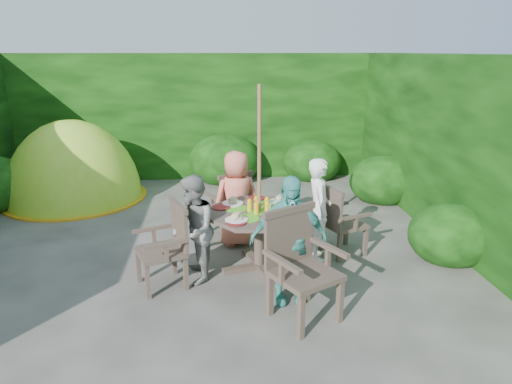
{
  "coord_description": "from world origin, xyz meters",
  "views": [
    {
      "loc": [
        0.39,
        -5.69,
        2.54
      ],
      "look_at": [
        0.9,
        -0.26,
        0.85
      ],
      "focal_mm": 32.0,
      "sensor_mm": 36.0,
      "label": 1
    }
  ],
  "objects": [
    {
      "name": "child_front",
      "position": [
        1.12,
        -1.42,
        0.69
      ],
      "size": [
        0.81,
        0.35,
        1.37
      ],
      "primitive_type": "imported",
      "rotation": [
        0.0,
        0.0,
        0.02
      ],
      "color": "#4DB5AB",
      "rests_on": "ground"
    },
    {
      "name": "patio_table",
      "position": [
        0.9,
        -0.65,
        0.62
      ],
      "size": [
        1.58,
        1.58,
        0.89
      ],
      "rotation": [
        0.0,
        0.0,
        0.29
      ],
      "color": "#3C3027",
      "rests_on": "ground"
    },
    {
      "name": "parasol_pole",
      "position": [
        0.9,
        -0.66,
        1.1
      ],
      "size": [
        0.05,
        0.05,
        2.2
      ],
      "primitive_type": "cylinder",
      "rotation": [
        0.0,
        0.0,
        0.29
      ],
      "color": "brown",
      "rests_on": "ground"
    },
    {
      "name": "garden_chair_right",
      "position": [
        1.96,
        -0.35,
        0.47
      ],
      "size": [
        0.62,
        0.66,
        0.89
      ],
      "rotation": [
        0.0,
        0.0,
        1.93
      ],
      "color": "#3C3027",
      "rests_on": "ground"
    },
    {
      "name": "child_left",
      "position": [
        0.13,
        -0.88,
        0.62
      ],
      "size": [
        0.51,
        0.63,
        1.25
      ],
      "primitive_type": "imported",
      "rotation": [
        0.0,
        0.0,
        -1.51
      ],
      "color": "gray",
      "rests_on": "ground"
    },
    {
      "name": "ground",
      "position": [
        0.0,
        0.0,
        0.0
      ],
      "size": [
        60.0,
        60.0,
        0.0
      ],
      "primitive_type": "plane",
      "color": "#403E39",
      "rests_on": "ground"
    },
    {
      "name": "child_right",
      "position": [
        1.67,
        -0.43,
        0.65
      ],
      "size": [
        0.33,
        0.49,
        1.31
      ],
      "primitive_type": "imported",
      "rotation": [
        0.0,
        0.0,
        1.54
      ],
      "color": "white",
      "rests_on": "ground"
    },
    {
      "name": "garden_chair_left",
      "position": [
        -0.16,
        -0.96,
        0.49
      ],
      "size": [
        0.65,
        0.68,
        0.91
      ],
      "rotation": [
        0.0,
        0.0,
        -1.19
      ],
      "color": "#3C3027",
      "rests_on": "ground"
    },
    {
      "name": "garden_chair_back",
      "position": [
        0.6,
        0.4,
        0.49
      ],
      "size": [
        0.72,
        0.69,
        0.92
      ],
      "rotation": [
        0.0,
        0.0,
        3.63
      ],
      "color": "#3C3027",
      "rests_on": "ground"
    },
    {
      "name": "dome_tent",
      "position": [
        -2.11,
        2.38,
        0.0
      ],
      "size": [
        2.89,
        2.89,
        2.82
      ],
      "rotation": [
        0.0,
        0.0,
        0.3
      ],
      "color": "#A6DB2A",
      "rests_on": "ground"
    },
    {
      "name": "child_back",
      "position": [
        0.67,
        0.11,
        0.65
      ],
      "size": [
        0.73,
        0.57,
        1.3
      ],
      "primitive_type": "imported",
      "rotation": [
        0.0,
        0.0,
        3.42
      ],
      "color": "#F27A64",
      "rests_on": "ground"
    },
    {
      "name": "garden_chair_front",
      "position": [
        1.19,
        -1.71,
        0.56
      ],
      "size": [
        0.82,
        0.79,
        1.05
      ],
      "rotation": [
        0.0,
        0.0,
        0.5
      ],
      "color": "#3C3027",
      "rests_on": "ground"
    },
    {
      "name": "hedge_enclosure",
      "position": [
        0.0,
        1.33,
        1.25
      ],
      "size": [
        9.0,
        9.0,
        2.5
      ],
      "color": "black",
      "rests_on": "ground"
    }
  ]
}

